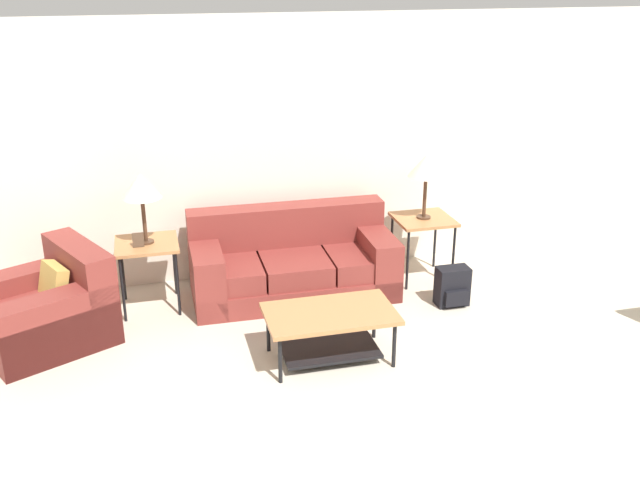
# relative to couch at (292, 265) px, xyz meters

# --- Properties ---
(wall_back) EXTENTS (9.20, 0.06, 2.60)m
(wall_back) POSITION_rel_couch_xyz_m (0.47, 0.59, 1.00)
(wall_back) COLOR silver
(wall_back) RESTS_ON ground_plane
(couch) EXTENTS (1.95, 0.90, 0.82)m
(couch) POSITION_rel_couch_xyz_m (0.00, 0.00, 0.00)
(couch) COLOR maroon
(couch) RESTS_ON ground_plane
(armchair) EXTENTS (1.31, 1.28, 0.80)m
(armchair) POSITION_rel_couch_xyz_m (-2.21, -0.41, -0.01)
(armchair) COLOR maroon
(armchair) RESTS_ON ground_plane
(coffee_table) EXTENTS (1.05, 0.62, 0.43)m
(coffee_table) POSITION_rel_couch_xyz_m (0.03, -1.31, 0.02)
(coffee_table) COLOR #A87042
(coffee_table) RESTS_ON ground_plane
(side_table_left) EXTENTS (0.57, 0.54, 0.65)m
(side_table_left) POSITION_rel_couch_xyz_m (-1.35, 0.02, 0.29)
(side_table_left) COLOR #A87042
(side_table_left) RESTS_ON ground_plane
(side_table_right) EXTENTS (0.57, 0.54, 0.65)m
(side_table_right) POSITION_rel_couch_xyz_m (1.35, 0.02, 0.29)
(side_table_right) COLOR #A87042
(side_table_right) RESTS_ON ground_plane
(table_lamp_left) EXTENTS (0.36, 0.36, 0.65)m
(table_lamp_left) POSITION_rel_couch_xyz_m (-1.35, 0.02, 0.88)
(table_lamp_left) COLOR #472D1E
(table_lamp_left) RESTS_ON side_table_left
(table_lamp_right) EXTENTS (0.36, 0.36, 0.65)m
(table_lamp_right) POSITION_rel_couch_xyz_m (1.35, 0.02, 0.88)
(table_lamp_right) COLOR #472D1E
(table_lamp_right) RESTS_ON side_table_right
(backpack) EXTENTS (0.30, 0.26, 0.38)m
(backpack) POSITION_rel_couch_xyz_m (1.41, -0.64, -0.11)
(backpack) COLOR black
(backpack) RESTS_ON ground_plane
(picture_frame) EXTENTS (0.10, 0.04, 0.13)m
(picture_frame) POSITION_rel_couch_xyz_m (-1.42, -0.06, 0.42)
(picture_frame) COLOR #4C3828
(picture_frame) RESTS_ON side_table_left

